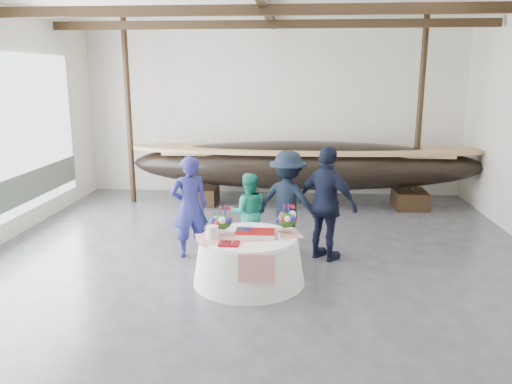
{
  "coord_description": "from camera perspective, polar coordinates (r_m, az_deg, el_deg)",
  "views": [
    {
      "loc": [
        0.59,
        -7.45,
        3.18
      ],
      "look_at": [
        -0.09,
        1.24,
        1.12
      ],
      "focal_mm": 35.0,
      "sensor_mm": 36.0,
      "label": 1
    }
  ],
  "objects": [
    {
      "name": "longboat_display",
      "position": [
        12.27,
        5.63,
        3.11
      ],
      "size": [
        8.55,
        1.71,
        1.6
      ],
      "color": "black",
      "rests_on": "ground"
    },
    {
      "name": "banquet_table",
      "position": [
        7.85,
        -0.81,
        -7.66
      ],
      "size": [
        1.74,
        1.74,
        0.75
      ],
      "color": "white",
      "rests_on": "ground"
    },
    {
      "name": "guest_man_left",
      "position": [
        9.0,
        3.64,
        -1.18
      ],
      "size": [
        1.37,
        1.05,
        1.87
      ],
      "primitive_type": "imported",
      "rotation": [
        0.0,
        0.0,
        2.81
      ],
      "color": "black",
      "rests_on": "ground"
    },
    {
      "name": "floor",
      "position": [
        8.13,
        -0.04,
        -9.74
      ],
      "size": [
        10.0,
        12.0,
        0.01
      ],
      "primitive_type": "cube",
      "color": "#3D3D42",
      "rests_on": "ground"
    },
    {
      "name": "wall_back",
      "position": [
        13.5,
        2.0,
        9.34
      ],
      "size": [
        10.0,
        0.02,
        4.5
      ],
      "primitive_type": "cube",
      "color": "silver",
      "rests_on": "ground"
    },
    {
      "name": "tabletop_items",
      "position": [
        7.77,
        -0.74,
        -3.8
      ],
      "size": [
        1.7,
        1.05,
        0.4
      ],
      "color": "red",
      "rests_on": "banquet_table"
    },
    {
      "name": "pavilion_structure",
      "position": [
        8.31,
        0.41,
        18.97
      ],
      "size": [
        9.8,
        11.76,
        4.5
      ],
      "color": "black",
      "rests_on": "ground"
    },
    {
      "name": "guest_woman_blue",
      "position": [
        8.87,
        -7.6,
        -1.68
      ],
      "size": [
        0.79,
        0.68,
        1.81
      ],
      "primitive_type": "imported",
      "rotation": [
        0.0,
        0.0,
        3.61
      ],
      "color": "navy",
      "rests_on": "ground"
    },
    {
      "name": "guest_man_right",
      "position": [
        8.69,
        8.11,
        -1.37
      ],
      "size": [
        1.23,
        1.1,
        2.0
      ],
      "primitive_type": "imported",
      "rotation": [
        0.0,
        0.0,
        2.49
      ],
      "color": "black",
      "rests_on": "ground"
    },
    {
      "name": "guest_woman_teal",
      "position": [
        9.1,
        -0.91,
        -2.34
      ],
      "size": [
        0.77,
        0.63,
        1.46
      ],
      "primitive_type": "imported",
      "rotation": [
        0.0,
        0.0,
        3.26
      ],
      "color": "#1C9375",
      "rests_on": "ground"
    },
    {
      "name": "wall_front",
      "position": [
        1.83,
        -15.94,
        -17.91
      ],
      "size": [
        10.0,
        0.02,
        4.5
      ],
      "primitive_type": "cube",
      "color": "silver",
      "rests_on": "ground"
    }
  ]
}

